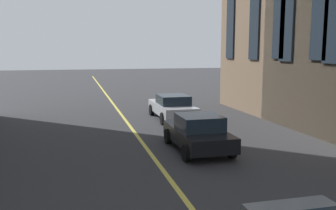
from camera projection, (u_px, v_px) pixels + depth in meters
lane_centre_line at (137, 135)px, 16.58m from camera, size 80.00×0.16×0.01m
car_black_parked_a at (198, 133)px, 13.99m from camera, size 3.90×1.89×1.40m
car_silver_trailing at (172, 107)px, 20.45m from camera, size 4.40×1.95×1.37m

